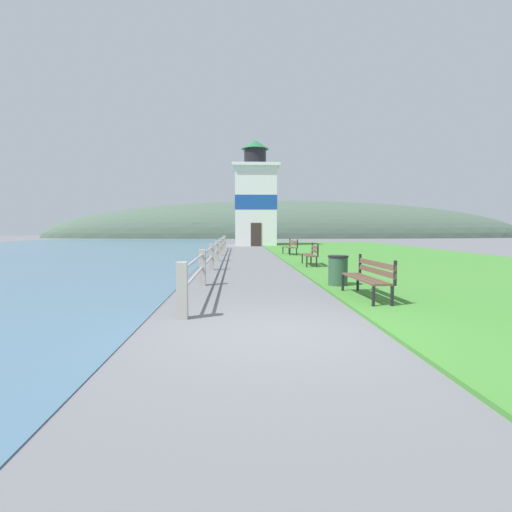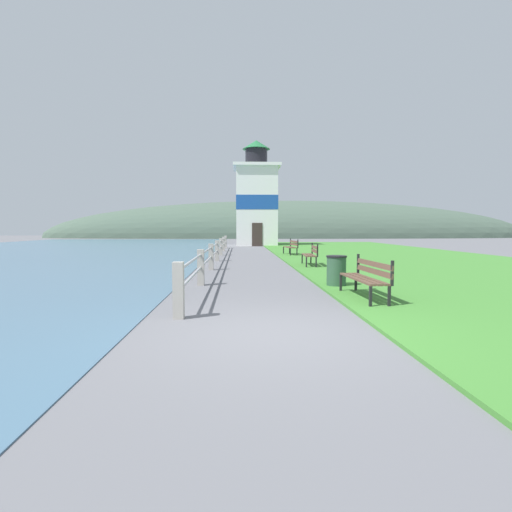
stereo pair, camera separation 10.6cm
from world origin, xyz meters
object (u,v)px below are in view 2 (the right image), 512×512
at_px(park_bench_near, 367,275).
at_px(trash_bin, 336,271).
at_px(park_bench_midway, 311,253).
at_px(lighthouse, 256,200).
at_px(park_bench_far, 292,246).

height_order(park_bench_near, trash_bin, park_bench_near).
relative_size(park_bench_midway, trash_bin, 2.09).
relative_size(park_bench_near, lighthouse, 0.21).
distance_m(park_bench_midway, trash_bin, 5.65).
bearing_deg(park_bench_far, park_bench_near, 82.22).
bearing_deg(trash_bin, park_bench_midway, 86.39).
distance_m(park_bench_midway, lighthouse, 20.28).
distance_m(park_bench_near, park_bench_far, 14.13).
distance_m(park_bench_near, lighthouse, 27.67).
distance_m(park_bench_midway, park_bench_far, 6.63).
height_order(park_bench_near, park_bench_midway, same).
xyz_separation_m(park_bench_near, park_bench_far, (0.24, 14.12, -0.00)).
height_order(park_bench_near, lighthouse, lighthouse).
bearing_deg(park_bench_far, trash_bin, 81.13).
relative_size(lighthouse, trash_bin, 11.09).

